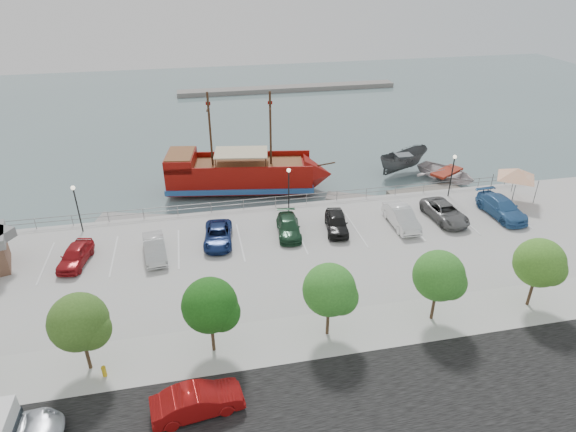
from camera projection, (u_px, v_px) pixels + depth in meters
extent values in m
plane|color=slate|center=(305.00, 259.00, 39.22)|extent=(160.00, 160.00, 0.00)
cube|color=black|center=(377.00, 409.00, 24.95)|extent=(100.00, 8.00, 0.04)
cube|color=#B9B9B8|center=(342.00, 331.00, 30.12)|extent=(100.00, 4.00, 0.05)
cylinder|color=gray|center=(286.00, 196.00, 45.02)|extent=(50.00, 0.06, 0.06)
cylinder|color=gray|center=(286.00, 200.00, 45.21)|extent=(50.00, 0.06, 0.06)
cube|color=gray|center=(288.00, 89.00, 88.21)|extent=(40.00, 3.00, 0.80)
cube|color=maroon|center=(240.00, 176.00, 49.74)|extent=(15.17, 6.85, 2.38)
cube|color=#234E8F|center=(241.00, 183.00, 50.11)|extent=(15.49, 7.16, 0.55)
cone|color=maroon|center=(318.00, 174.00, 50.05)|extent=(3.59, 4.80, 4.39)
cube|color=maroon|center=(181.00, 160.00, 48.64)|extent=(3.44, 4.95, 1.28)
cube|color=brown|center=(180.00, 154.00, 48.32)|extent=(3.20, 4.56, 0.11)
cube|color=brown|center=(244.00, 165.00, 49.17)|extent=(12.38, 5.87, 0.14)
cube|color=maroon|center=(241.00, 154.00, 50.95)|extent=(14.47, 2.51, 0.64)
cube|color=maroon|center=(239.00, 170.00, 47.09)|extent=(14.47, 2.51, 0.64)
cylinder|color=#382111|center=(270.00, 129.00, 47.52)|extent=(0.25, 0.25, 7.50)
cylinder|color=#382111|center=(210.00, 130.00, 47.29)|extent=(0.25, 0.25, 7.50)
cylinder|color=#382111|center=(270.00, 106.00, 46.43)|extent=(0.56, 2.73, 0.13)
cylinder|color=#382111|center=(208.00, 107.00, 46.20)|extent=(0.56, 2.73, 0.13)
cube|color=#CBBA91|center=(241.00, 152.00, 48.53)|extent=(5.79, 4.28, 0.11)
cylinder|color=#382111|center=(324.00, 164.00, 49.56)|extent=(2.27, 0.51, 0.54)
imported|color=#47494B|center=(403.00, 163.00, 54.11)|extent=(6.96, 4.42, 2.52)
imported|color=beige|center=(446.00, 175.00, 52.50)|extent=(7.34, 8.02, 1.36)
cube|color=gray|center=(135.00, 220.00, 44.55)|extent=(7.16, 3.87, 0.39)
cube|color=gray|center=(357.00, 199.00, 48.43)|extent=(6.46, 4.18, 0.36)
cube|color=slate|center=(425.00, 192.00, 49.72)|extent=(7.94, 2.79, 0.45)
cylinder|color=slate|center=(491.00, 185.00, 46.63)|extent=(0.09, 0.09, 2.36)
cylinder|color=slate|center=(514.00, 181.00, 47.52)|extent=(0.09, 0.09, 2.36)
cylinder|color=slate|center=(513.00, 197.00, 44.34)|extent=(0.09, 0.09, 2.36)
cylinder|color=slate|center=(536.00, 192.00, 45.23)|extent=(0.09, 0.09, 2.36)
pyramid|color=white|center=(518.00, 168.00, 44.93)|extent=(5.21, 5.21, 0.97)
imported|color=maroon|center=(197.00, 401.00, 24.45)|extent=(4.86, 2.26, 1.54)
cylinder|color=gold|center=(104.00, 372.00, 26.77)|extent=(0.25, 0.25, 0.61)
sphere|color=gold|center=(103.00, 368.00, 26.62)|extent=(0.27, 0.27, 0.27)
cylinder|color=black|center=(78.00, 211.00, 40.18)|extent=(0.12, 0.12, 4.00)
sphere|color=#FFF2CC|center=(73.00, 188.00, 39.18)|extent=(0.36, 0.36, 0.36)
cylinder|color=black|center=(289.00, 192.00, 43.40)|extent=(0.12, 0.12, 4.00)
sphere|color=#FFF2CC|center=(289.00, 170.00, 42.40)|extent=(0.36, 0.36, 0.36)
cylinder|color=black|center=(451.00, 177.00, 46.25)|extent=(0.12, 0.12, 4.00)
sphere|color=#FFF2CC|center=(455.00, 157.00, 45.26)|extent=(0.36, 0.36, 0.36)
cylinder|color=#473321|center=(87.00, 354.00, 26.93)|extent=(0.20, 0.20, 2.20)
sphere|color=#33551C|center=(79.00, 322.00, 25.83)|extent=(3.20, 3.20, 3.20)
sphere|color=#33551C|center=(91.00, 330.00, 25.87)|extent=(2.20, 2.20, 2.20)
cylinder|color=#473321|center=(213.00, 336.00, 28.18)|extent=(0.20, 0.20, 2.20)
sphere|color=#174A12|center=(210.00, 305.00, 27.08)|extent=(3.20, 3.20, 3.20)
sphere|color=#174A12|center=(221.00, 313.00, 27.12)|extent=(2.20, 2.20, 2.20)
cylinder|color=#473321|center=(328.00, 320.00, 29.43)|extent=(0.20, 0.20, 2.20)
sphere|color=#2C6E22|center=(329.00, 290.00, 28.34)|extent=(3.20, 3.20, 3.20)
sphere|color=#2C6E22|center=(340.00, 297.00, 28.37)|extent=(2.20, 2.20, 2.20)
cylinder|color=#473321|center=(433.00, 305.00, 30.68)|extent=(0.20, 0.20, 2.20)
sphere|color=#2D6B21|center=(439.00, 276.00, 29.59)|extent=(3.20, 3.20, 3.20)
sphere|color=#2D6B21|center=(449.00, 283.00, 29.62)|extent=(2.20, 2.20, 2.20)
cylinder|color=#473321|center=(531.00, 292.00, 31.93)|extent=(0.20, 0.20, 2.20)
sphere|color=#3F7422|center=(539.00, 263.00, 30.84)|extent=(3.20, 3.20, 3.20)
sphere|color=#3F7422|center=(549.00, 269.00, 30.88)|extent=(2.20, 2.20, 2.20)
imported|color=maroon|center=(75.00, 255.00, 36.49)|extent=(2.53, 4.53, 1.45)
imported|color=silver|center=(155.00, 248.00, 37.36)|extent=(2.10, 4.69, 1.49)
imported|color=navy|center=(218.00, 235.00, 39.22)|extent=(2.73, 5.03, 1.34)
imported|color=#1B4028|center=(289.00, 227.00, 40.43)|extent=(2.33, 4.79, 1.34)
imported|color=black|center=(337.00, 222.00, 40.95)|extent=(2.54, 4.69, 1.51)
imported|color=white|center=(401.00, 217.00, 41.63)|extent=(1.77, 5.00, 1.64)
imported|color=slate|center=(445.00, 212.00, 42.66)|extent=(2.82, 5.45, 1.47)
imported|color=#3366A0|center=(502.00, 207.00, 43.28)|extent=(2.59, 5.75, 1.63)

